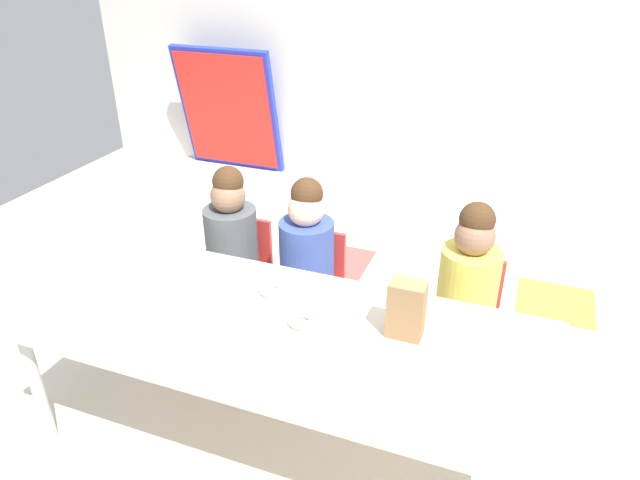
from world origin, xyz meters
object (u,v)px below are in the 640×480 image
(seated_child_far_right, at_px, (469,281))
(donut_powdered_loose, at_px, (302,320))
(paper_bag_brown, at_px, (406,309))
(donut_powdered_on_plate, at_px, (272,288))
(paper_plate_near_edge, at_px, (273,293))
(seated_child_near_camera, at_px, (232,237))
(craft_table, at_px, (282,335))
(folded_activity_table, at_px, (228,111))
(seated_child_middle_seat, at_px, (307,251))

(seated_child_far_right, relative_size, donut_powdered_loose, 8.46)
(paper_bag_brown, bearing_deg, donut_powdered_on_plate, 172.50)
(paper_plate_near_edge, bearing_deg, seated_child_near_camera, 134.08)
(donut_powdered_on_plate, bearing_deg, seated_child_near_camera, 134.08)
(craft_table, height_order, folded_activity_table, folded_activity_table)
(paper_bag_brown, bearing_deg, seated_child_middle_seat, 138.77)
(craft_table, height_order, donut_powdered_loose, donut_powdered_loose)
(paper_bag_brown, relative_size, paper_plate_near_edge, 1.22)
(seated_child_near_camera, relative_size, donut_powdered_on_plate, 8.05)
(paper_bag_brown, height_order, paper_plate_near_edge, paper_bag_brown)
(seated_child_near_camera, bearing_deg, donut_powdered_on_plate, -45.92)
(craft_table, xyz_separation_m, paper_plate_near_edge, (-0.12, 0.19, 0.05))
(paper_bag_brown, bearing_deg, donut_powdered_loose, -168.95)
(paper_bag_brown, distance_m, donut_powdered_loose, 0.39)
(seated_child_near_camera, bearing_deg, paper_plate_near_edge, -45.92)
(paper_bag_brown, bearing_deg, folded_activity_table, 129.71)
(paper_bag_brown, relative_size, donut_powdered_on_plate, 1.93)
(seated_child_middle_seat, bearing_deg, seated_child_far_right, 0.00)
(seated_child_far_right, height_order, donut_powdered_loose, seated_child_far_right)
(seated_child_middle_seat, height_order, donut_powdered_loose, seated_child_middle_seat)
(seated_child_middle_seat, height_order, seated_child_far_right, same)
(paper_bag_brown, bearing_deg, seated_child_near_camera, 152.46)
(seated_child_near_camera, height_order, paper_bag_brown, seated_child_near_camera)
(seated_child_far_right, height_order, donut_powdered_on_plate, seated_child_far_right)
(donut_powdered_loose, bearing_deg, seated_child_far_right, 47.75)
(craft_table, relative_size, seated_child_far_right, 2.20)
(seated_child_middle_seat, xyz_separation_m, paper_bag_brown, (0.59, -0.52, 0.15))
(seated_child_near_camera, relative_size, paper_bag_brown, 4.17)
(seated_child_far_right, xyz_separation_m, folded_activity_table, (-2.34, 2.10, -0.02))
(paper_plate_near_edge, bearing_deg, seated_child_middle_seat, 93.54)
(craft_table, bearing_deg, seated_child_middle_seat, 103.45)
(seated_child_far_right, bearing_deg, paper_bag_brown, -107.51)
(craft_table, relative_size, donut_powdered_on_plate, 17.68)
(craft_table, bearing_deg, paper_bag_brown, 14.36)
(paper_plate_near_edge, bearing_deg, craft_table, -56.56)
(folded_activity_table, xyz_separation_m, paper_bag_brown, (2.18, -2.62, 0.16))
(seated_child_far_right, xyz_separation_m, donut_powdered_on_plate, (-0.73, -0.44, 0.06))
(seated_child_near_camera, height_order, donut_powdered_on_plate, seated_child_near_camera)
(seated_child_far_right, distance_m, folded_activity_table, 3.15)
(paper_plate_near_edge, xyz_separation_m, donut_powdered_on_plate, (0.00, 0.00, 0.02))
(seated_child_near_camera, distance_m, seated_child_far_right, 1.16)
(seated_child_far_right, relative_size, paper_plate_near_edge, 5.10)
(donut_powdered_on_plate, bearing_deg, seated_child_far_right, 31.40)
(seated_child_far_right, relative_size, folded_activity_table, 0.84)
(donut_powdered_loose, bearing_deg, craft_table, -149.26)
(folded_activity_table, distance_m, donut_powdered_loose, 3.25)
(seated_child_middle_seat, distance_m, folded_activity_table, 2.64)
(seated_child_middle_seat, bearing_deg, paper_plate_near_edge, -86.46)
(seated_child_near_camera, height_order, paper_plate_near_edge, seated_child_near_camera)
(donut_powdered_loose, bearing_deg, paper_bag_brown, 11.05)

